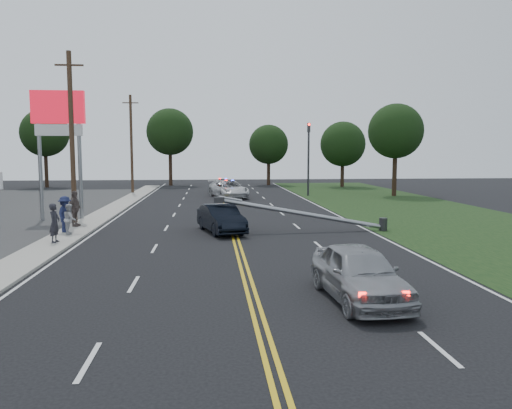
{
  "coord_description": "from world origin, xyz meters",
  "views": [
    {
      "loc": [
        -1.19,
        -18.01,
        4.24
      ],
      "look_at": [
        1.0,
        6.08,
        1.7
      ],
      "focal_mm": 35.0,
      "sensor_mm": 36.0,
      "label": 1
    }
  ],
  "objects": [
    {
      "name": "pylon_sign",
      "position": [
        -10.5,
        14.0,
        6.0
      ],
      "size": [
        3.2,
        0.35,
        8.0
      ],
      "color": "gray",
      "rests_on": "ground"
    },
    {
      "name": "centerline_yellow",
      "position": [
        0.0,
        10.0,
        0.01
      ],
      "size": [
        0.36,
        80.0,
        0.0
      ],
      "primitive_type": "cube",
      "color": "gold",
      "rests_on": "ground"
    },
    {
      "name": "utility_pole_mid",
      "position": [
        -9.2,
        12.0,
        5.08
      ],
      "size": [
        1.6,
        0.28,
        10.0
      ],
      "color": "#382619",
      "rests_on": "ground"
    },
    {
      "name": "tree_7",
      "position": [
        6.28,
        46.21,
        5.22
      ],
      "size": [
        5.07,
        5.07,
        7.77
      ],
      "color": "black",
      "rests_on": "ground"
    },
    {
      "name": "bystander_a",
      "position": [
        -8.34,
        5.33,
        1.02
      ],
      "size": [
        0.51,
        0.71,
        1.8
      ],
      "primitive_type": "imported",
      "rotation": [
        0.0,
        0.0,
        1.44
      ],
      "color": "#24232A",
      "rests_on": "sidewalk"
    },
    {
      "name": "waiting_sedan",
      "position": [
        3.02,
        -4.33,
        0.8
      ],
      "size": [
        2.18,
        4.79,
        1.59
      ],
      "primitive_type": "imported",
      "rotation": [
        0.0,
        0.0,
        0.06
      ],
      "color": "gray",
      "rests_on": "ground"
    },
    {
      "name": "emergency_a",
      "position": [
        0.53,
        28.34,
        0.79
      ],
      "size": [
        3.87,
        6.11,
        1.57
      ],
      "primitive_type": "imported",
      "rotation": [
        0.0,
        0.0,
        0.24
      ],
      "color": "silver",
      "rests_on": "ground"
    },
    {
      "name": "sidewalk",
      "position": [
        -8.4,
        10.0,
        0.06
      ],
      "size": [
        1.8,
        70.0,
        0.12
      ],
      "primitive_type": "cube",
      "color": "#9E9A8F",
      "rests_on": "ground"
    },
    {
      "name": "emergency_b",
      "position": [
        0.01,
        31.51,
        0.71
      ],
      "size": [
        3.29,
        5.23,
        1.41
      ],
      "primitive_type": "imported",
      "rotation": [
        0.0,
        0.0,
        0.29
      ],
      "color": "silver",
      "rests_on": "ground"
    },
    {
      "name": "tree_6",
      "position": [
        -6.29,
        46.34,
        6.79
      ],
      "size": [
        5.89,
        5.89,
        9.76
      ],
      "color": "black",
      "rests_on": "ground"
    },
    {
      "name": "tree_5",
      "position": [
        -20.97,
        44.31,
        6.52
      ],
      "size": [
        5.66,
        5.66,
        9.37
      ],
      "color": "black",
      "rests_on": "ground"
    },
    {
      "name": "ground",
      "position": [
        0.0,
        0.0,
        0.0
      ],
      "size": [
        120.0,
        120.0,
        0.0
      ],
      "primitive_type": "plane",
      "color": "black",
      "rests_on": "ground"
    },
    {
      "name": "traffic_signal",
      "position": [
        8.3,
        30.0,
        4.21
      ],
      "size": [
        0.28,
        0.41,
        7.05
      ],
      "color": "#2D2D30",
      "rests_on": "ground"
    },
    {
      "name": "fallen_streetlight",
      "position": [
        4.19,
        8.0,
        0.92
      ],
      "size": [
        9.36,
        0.44,
        1.91
      ],
      "color": "#2D2D30",
      "rests_on": "ground"
    },
    {
      "name": "bystander_b",
      "position": [
        -8.3,
        7.67,
        0.89
      ],
      "size": [
        0.76,
        0.88,
        1.55
      ],
      "primitive_type": "imported",
      "rotation": [
        0.0,
        0.0,
        1.83
      ],
      "color": "#A4A4A9",
      "rests_on": "sidewalk"
    },
    {
      "name": "bystander_c",
      "position": [
        -8.71,
        8.35,
        1.06
      ],
      "size": [
        0.79,
        1.26,
        1.87
      ],
      "primitive_type": "imported",
      "rotation": [
        0.0,
        0.0,
        1.49
      ],
      "color": "#1C2246",
      "rests_on": "sidewalk"
    },
    {
      "name": "tree_8",
      "position": [
        14.89,
        41.94,
        5.22
      ],
      "size": [
        5.47,
        5.47,
        7.97
      ],
      "color": "black",
      "rests_on": "ground"
    },
    {
      "name": "bystander_d",
      "position": [
        -8.76,
        10.36,
        1.12
      ],
      "size": [
        0.76,
        1.26,
        2.0
      ],
      "primitive_type": "imported",
      "rotation": [
        0.0,
        0.0,
        1.32
      ],
      "color": "#60514D",
      "rests_on": "sidewalk"
    },
    {
      "name": "grass_verge",
      "position": [
        13.5,
        10.0,
        0.01
      ],
      "size": [
        12.0,
        80.0,
        0.01
      ],
      "primitive_type": "cube",
      "color": "black",
      "rests_on": "ground"
    },
    {
      "name": "tree_9",
      "position": [
        16.6,
        29.01,
        6.24
      ],
      "size": [
        5.27,
        5.27,
        8.9
      ],
      "color": "black",
      "rests_on": "ground"
    },
    {
      "name": "crashed_sedan",
      "position": [
        -0.66,
        8.22,
        0.74
      ],
      "size": [
        2.7,
        4.75,
        1.48
      ],
      "primitive_type": "imported",
      "rotation": [
        0.0,
        0.0,
        0.27
      ],
      "color": "black",
      "rests_on": "ground"
    },
    {
      "name": "utility_pole_far",
      "position": [
        -9.2,
        34.0,
        5.08
      ],
      "size": [
        1.6,
        0.28,
        10.0
      ],
      "color": "#382619",
      "rests_on": "ground"
    }
  ]
}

